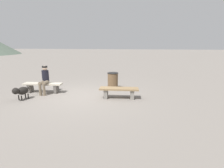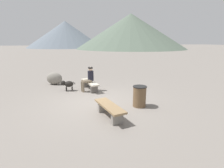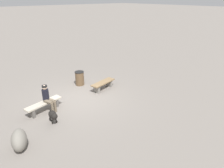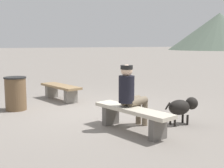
% 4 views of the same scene
% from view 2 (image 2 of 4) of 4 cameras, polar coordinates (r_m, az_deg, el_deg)
% --- Properties ---
extents(ground, '(210.00, 210.00, 0.06)m').
position_cam_2_polar(ground, '(7.24, -5.31, -6.10)').
color(ground, gray).
extents(bench_left, '(1.60, 0.73, 0.43)m').
position_cam_2_polar(bench_left, '(5.68, -0.85, -8.30)').
color(bench_left, gray).
rests_on(bench_left, ground).
extents(bench_right, '(1.77, 0.69, 0.44)m').
position_cam_2_polar(bench_right, '(8.92, -7.42, 0.08)').
color(bench_right, '#605B56').
rests_on(bench_right, ground).
extents(seated_person, '(0.42, 0.66, 1.22)m').
position_cam_2_polar(seated_person, '(8.64, -7.84, 2.20)').
color(seated_person, black).
rests_on(seated_person, ground).
extents(dog, '(0.38, 0.73, 0.54)m').
position_cam_2_polar(dog, '(8.92, -14.71, 0.05)').
color(dog, black).
rests_on(dog, ground).
extents(trash_bin, '(0.53, 0.53, 0.81)m').
position_cam_2_polar(trash_bin, '(6.65, 9.20, -4.08)').
color(trash_bin, brown).
rests_on(trash_bin, ground).
extents(boulder, '(0.80, 1.03, 0.71)m').
position_cam_2_polar(boulder, '(10.47, -18.73, 1.78)').
color(boulder, gray).
rests_on(boulder, ground).
extents(distant_peak_0, '(29.38, 29.38, 10.00)m').
position_cam_2_polar(distant_peak_0, '(71.44, -15.28, 15.72)').
color(distant_peak_0, slate).
rests_on(distant_peak_0, ground).
extents(distant_peak_1, '(36.04, 36.04, 11.18)m').
position_cam_2_polar(distant_peak_1, '(59.17, 6.23, 17.12)').
color(distant_peak_1, '#566656').
rests_on(distant_peak_1, ground).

